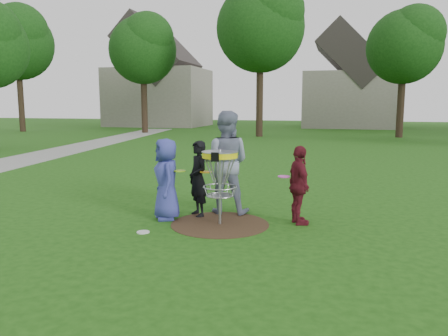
% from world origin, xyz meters
% --- Properties ---
extents(ground, '(100.00, 100.00, 0.00)m').
position_xyz_m(ground, '(0.00, 0.00, 0.00)').
color(ground, '#19470F').
rests_on(ground, ground).
extents(dirt_patch, '(1.80, 1.80, 0.01)m').
position_xyz_m(dirt_patch, '(0.00, 0.00, 0.00)').
color(dirt_patch, '#47331E').
rests_on(dirt_patch, ground).
extents(concrete_path, '(7.75, 39.92, 0.02)m').
position_xyz_m(concrete_path, '(-10.00, 8.00, 0.01)').
color(concrete_path, '#9E9E99').
rests_on(concrete_path, ground).
extents(player_blue, '(0.81, 0.90, 1.54)m').
position_xyz_m(player_blue, '(-1.08, 0.12, 0.77)').
color(player_blue, '#363D96').
rests_on(player_blue, ground).
extents(player_black, '(0.62, 0.64, 1.48)m').
position_xyz_m(player_black, '(-0.57, 0.50, 0.74)').
color(player_black, black).
rests_on(player_black, ground).
extents(player_grey, '(1.03, 0.81, 2.05)m').
position_xyz_m(player_grey, '(-0.12, 0.88, 1.03)').
color(player_grey, gray).
rests_on(player_grey, ground).
extents(player_maroon, '(0.67, 0.92, 1.44)m').
position_xyz_m(player_maroon, '(1.39, 0.38, 0.72)').
color(player_maroon, maroon).
rests_on(player_maroon, ground).
extents(disc_on_grass, '(0.22, 0.22, 0.02)m').
position_xyz_m(disc_on_grass, '(-1.14, -0.83, 0.01)').
color(disc_on_grass, silver).
rests_on(disc_on_grass, ground).
extents(disc_golf_basket, '(0.66, 0.67, 1.38)m').
position_xyz_m(disc_golf_basket, '(0.00, -0.00, 1.02)').
color(disc_golf_basket, '#9EA0A5').
rests_on(disc_golf_basket, ground).
extents(held_discs, '(2.14, 0.74, 0.39)m').
position_xyz_m(held_discs, '(-0.03, 0.33, 1.00)').
color(held_discs, '#91CB16').
rests_on(held_discs, ground).
extents(tree_row, '(51.20, 17.42, 9.90)m').
position_xyz_m(tree_row, '(0.44, 20.67, 6.21)').
color(tree_row, '#38281C').
rests_on(tree_row, ground).
extents(house_row, '(44.50, 10.65, 11.62)m').
position_xyz_m(house_row, '(4.78, 33.07, 4.14)').
color(house_row, gray).
rests_on(house_row, ground).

